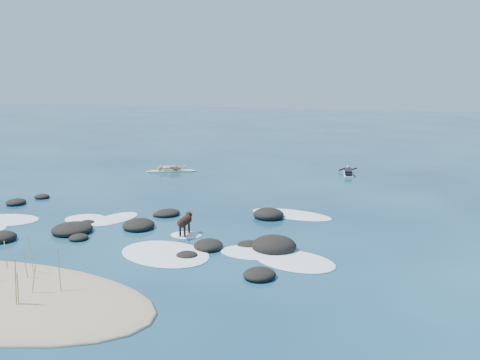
% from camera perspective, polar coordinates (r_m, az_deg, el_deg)
% --- Properties ---
extents(ground, '(160.00, 160.00, 0.00)m').
position_cam_1_polar(ground, '(20.92, -8.76, -3.97)').
color(ground, '#0A2642').
rests_on(ground, ground).
extents(reef_rocks, '(13.57, 7.43, 0.61)m').
position_cam_1_polar(reef_rocks, '(18.79, -9.31, -5.33)').
color(reef_rocks, black).
rests_on(reef_rocks, ground).
extents(breaking_foam, '(14.83, 8.63, 0.12)m').
position_cam_1_polar(breaking_foam, '(19.15, -12.07, -5.43)').
color(breaking_foam, white).
rests_on(breaking_foam, ground).
extents(standing_surfer_rig, '(2.69, 1.64, 1.66)m').
position_cam_1_polar(standing_surfer_rig, '(31.01, -7.36, 2.06)').
color(standing_surfer_rig, beige).
rests_on(standing_surfer_rig, ground).
extents(paddling_surfer_rig, '(1.13, 2.37, 0.41)m').
position_cam_1_polar(paddling_surfer_rig, '(30.52, 11.47, 0.81)').
color(paddling_surfer_rig, white).
rests_on(paddling_surfer_rig, ground).
extents(dog, '(0.40, 1.23, 0.78)m').
position_cam_1_polar(dog, '(18.26, -5.88, -4.38)').
color(dog, black).
rests_on(dog, ground).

